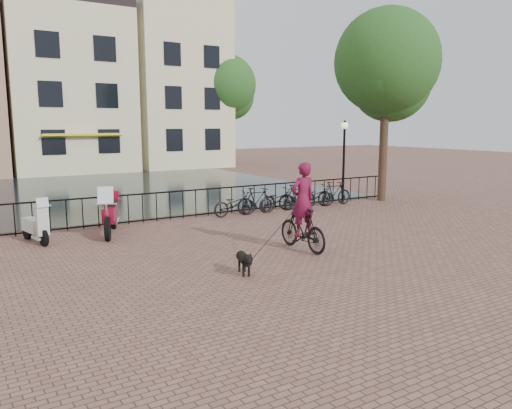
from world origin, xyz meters
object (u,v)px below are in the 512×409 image
lamp_post (344,148)px  scooter (34,219)px  dog (244,262)px  cyclist (303,212)px  motorcycle (110,208)px

lamp_post → scooter: (-12.31, -0.80, -1.68)m
dog → cyclist: bearing=39.7°
cyclist → scooter: 7.64m
cyclist → dog: cyclist is taller
lamp_post → cyclist: size_ratio=1.24×
dog → scooter: bearing=137.7°
lamp_post → motorcycle: (-10.16, -0.87, -1.56)m
lamp_post → scooter: lamp_post is taller
cyclist → motorcycle: size_ratio=1.19×
cyclist → motorcycle: (-3.87, 4.63, -0.23)m
scooter → cyclist: bearing=-51.5°
lamp_post → dog: size_ratio=3.85×
lamp_post → motorcycle: 10.31m
cyclist → scooter: (-6.02, 4.70, -0.35)m
cyclist → scooter: cyclist is taller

